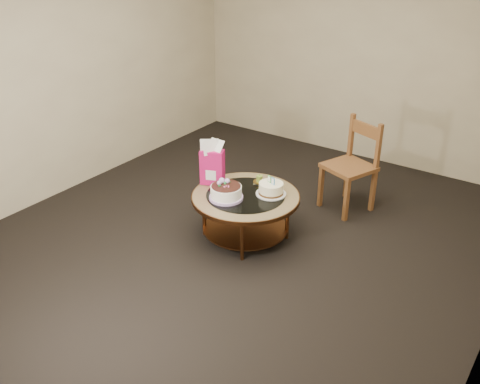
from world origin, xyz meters
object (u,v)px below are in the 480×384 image
Objects in this scene: cream_cake at (271,189)px; dining_chair at (352,165)px; coffee_table at (246,202)px; decorated_cake at (226,193)px; gift_bag at (212,162)px.

cream_cake is 0.30× the size of dining_chair.
coffee_table is 3.25× the size of decorated_cake.
dining_chair is at bearing 90.48° from cream_cake.
gift_bag is (-0.40, 0.02, 0.30)m from coffee_table.
coffee_table is 2.29× the size of gift_bag.
decorated_cake is at bearing -112.67° from cream_cake.
gift_bag is 1.48m from dining_chair.
gift_bag is at bearing 177.74° from coffee_table.
cream_cake is 1.05m from dining_chair.
gift_bag is 0.46× the size of dining_chair.
coffee_table is at bearing 59.05° from decorated_cake.
coffee_table is 0.24m from decorated_cake.
cream_cake reaches higher than coffee_table.
cream_cake is 0.63m from gift_bag.
coffee_table is at bearing -95.67° from dining_chair.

